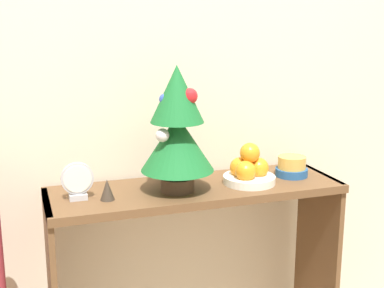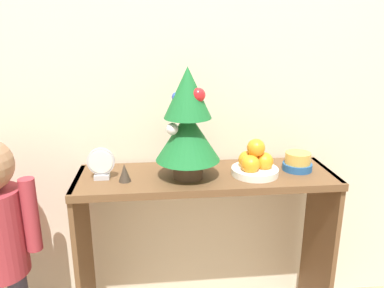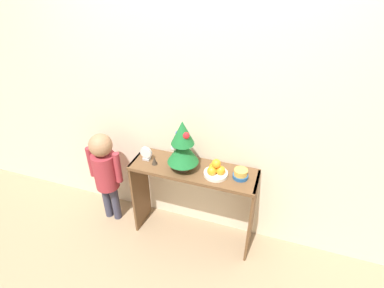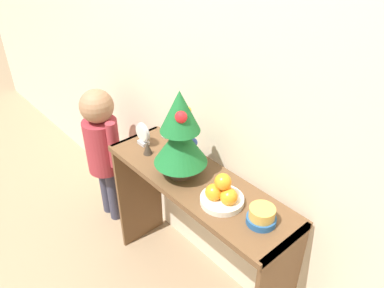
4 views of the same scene
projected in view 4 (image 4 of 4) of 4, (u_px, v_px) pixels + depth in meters
The scene contains 8 objects.
back_wall at pixel (233, 77), 1.67m from camera, with size 7.00×0.05×2.50m, color beige.
console_table at pixel (196, 209), 1.91m from camera, with size 1.08×0.34×0.78m.
mini_tree at pixel (180, 134), 1.71m from camera, with size 0.26×0.26×0.45m.
fruit_bowl at pixel (222, 194), 1.64m from camera, with size 0.19×0.19×0.15m.
singing_bowl at pixel (262, 216), 1.53m from camera, with size 0.13×0.13×0.08m.
desk_clock at pixel (143, 134), 2.03m from camera, with size 0.11×0.04×0.13m.
figurine at pixel (148, 148), 1.97m from camera, with size 0.05×0.05×0.07m.
child_figure at pixel (102, 142), 2.40m from camera, with size 0.35×0.22×0.97m.
Camera 4 is at (1.06, -0.79, 1.89)m, focal length 35.00 mm.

